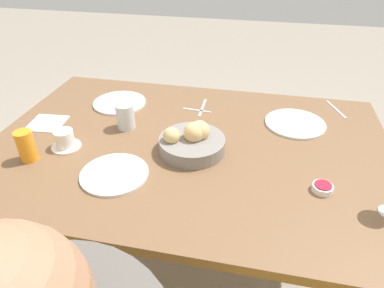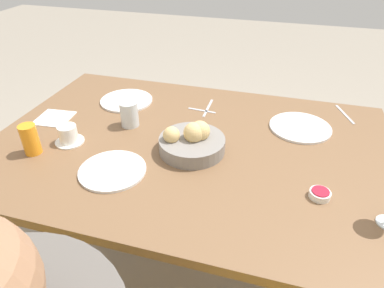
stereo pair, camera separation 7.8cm
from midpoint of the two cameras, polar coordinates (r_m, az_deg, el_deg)
ground_plane at (r=1.84m, az=0.92°, el=-18.77°), size 10.00×10.00×0.00m
dining_table at (r=1.39m, az=1.15°, el=-2.45°), size 1.57×1.06×0.71m
bread_basket at (r=1.29m, az=1.71°, el=0.39°), size 0.25×0.25×0.12m
plate_near_left at (r=1.53m, az=18.98°, el=2.62°), size 0.26×0.26×0.01m
plate_near_right at (r=1.69m, az=-9.56°, el=7.14°), size 0.25×0.25×0.01m
plate_far_center at (r=1.22m, az=-11.34°, el=-4.38°), size 0.24×0.24×0.01m
juice_glass at (r=1.38m, az=-23.92°, el=0.68°), size 0.06×0.06×0.12m
water_tumbler at (r=1.46m, az=-8.91°, el=4.94°), size 0.08×0.08×0.11m
coffee_cup at (r=1.41m, az=-18.44°, el=1.39°), size 0.11×0.11×0.07m
jam_bowl_berry at (r=1.18m, az=22.35°, el=-7.77°), size 0.07×0.07×0.03m
fork_silver at (r=1.61m, az=4.01°, el=6.00°), size 0.01×0.18×0.00m
knife_silver at (r=1.72m, az=25.32°, el=4.48°), size 0.07×0.17×0.00m
spoon_coffee at (r=1.59m, az=3.07°, el=5.58°), size 0.13×0.02×0.00m
napkin at (r=1.62m, az=-20.72°, el=4.03°), size 0.16×0.16×0.00m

